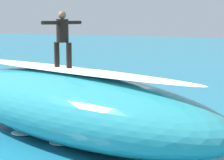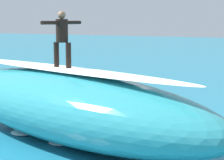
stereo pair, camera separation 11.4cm
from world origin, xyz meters
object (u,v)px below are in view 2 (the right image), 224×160
object	(u,v)px
surfer_riding	(62,35)
surfer_paddling	(153,107)
surfboard_riding	(63,69)
surfboard_paddling	(150,111)

from	to	relation	value
surfer_riding	surfer_paddling	bearing A→B (deg)	-93.81
surfboard_riding	surfer_riding	xyz separation A→B (m)	(0.00, 0.00, 0.89)
surfboard_paddling	surfer_paddling	world-z (taller)	surfer_paddling
surfboard_riding	surfer_riding	world-z (taller)	surfer_riding
surfboard_riding	surfboard_paddling	distance (m)	4.41
surfboard_riding	surfer_riding	bearing A→B (deg)	102.26
surfboard_paddling	surfer_paddling	xyz separation A→B (m)	(-0.11, -0.05, 0.17)
surfer_riding	surfer_paddling	xyz separation A→B (m)	(-1.13, -3.92, -2.57)
surfer_riding	surfer_paddling	size ratio (longest dim) A/B	0.96
surfboard_riding	surfer_paddling	bearing A→B (deg)	-93.81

